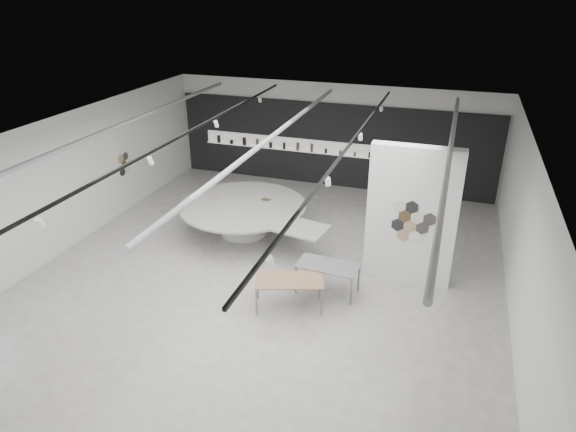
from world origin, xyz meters
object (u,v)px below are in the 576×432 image
(partition_column, at_px, (411,216))
(kitchen_counter, at_px, (418,189))
(sample_table_stone, at_px, (328,267))
(display_island, at_px, (245,215))
(sample_table_wood, at_px, (289,282))

(partition_column, relative_size, kitchen_counter, 2.48)
(partition_column, distance_m, sample_table_stone, 2.43)
(partition_column, xyz_separation_m, display_island, (-4.95, 1.07, -1.17))
(display_island, bearing_deg, kitchen_counter, 54.17)
(partition_column, height_order, sample_table_wood, partition_column)
(sample_table_stone, distance_m, kitchen_counter, 6.95)
(display_island, distance_m, sample_table_wood, 4.06)
(kitchen_counter, bearing_deg, display_island, -138.51)
(partition_column, bearing_deg, kitchen_counter, 92.33)
(display_island, xyz_separation_m, kitchen_counter, (4.73, 4.44, -0.23))
(sample_table_wood, xyz_separation_m, kitchen_counter, (2.26, 7.66, -0.28))
(display_island, height_order, kitchen_counter, kitchen_counter)
(sample_table_stone, bearing_deg, display_island, 143.74)
(display_island, distance_m, kitchen_counter, 6.49)
(display_island, relative_size, kitchen_counter, 3.56)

